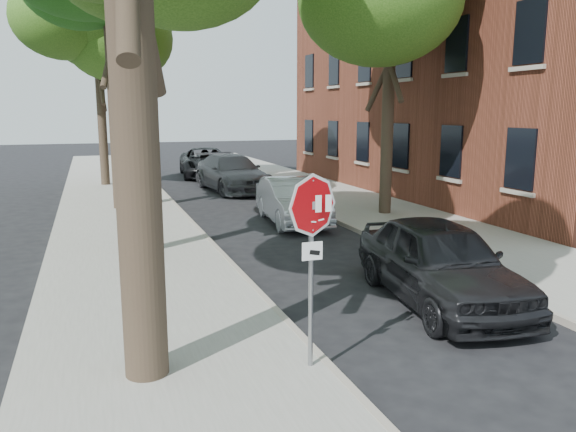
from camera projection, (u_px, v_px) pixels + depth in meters
name	position (u px, v px, depth m)	size (l,w,h in m)	color
ground	(357.00, 366.00, 7.83)	(120.00, 120.00, 0.00)	black
sidewalk_left	(121.00, 219.00, 18.12)	(4.00, 55.00, 0.12)	gray
sidewalk_right	(358.00, 205.00, 20.91)	(4.00, 55.00, 0.12)	gray
curb_left	(185.00, 215.00, 18.80)	(0.12, 55.00, 0.13)	#9E9384
curb_right	(307.00, 208.00, 20.24)	(0.12, 55.00, 0.13)	#9E9384
apartment_building	(510.00, 13.00, 23.99)	(12.20, 20.20, 15.30)	brown
stop_sign	(312.00, 234.00, 7.22)	(0.76, 0.34, 2.61)	gray
tree_far	(96.00, 27.00, 25.18)	(5.29, 4.91, 9.33)	black
car_a	(439.00, 262.00, 10.29)	(1.85, 4.59, 1.56)	black
car_b	(292.00, 201.00, 17.69)	(1.52, 4.35, 1.43)	#B4B6BD
car_c	(232.00, 173.00, 24.96)	(2.24, 5.52, 1.60)	#4A4A4F
car_d	(206.00, 162.00, 30.40)	(2.59, 5.61, 1.56)	black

